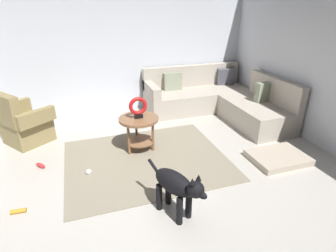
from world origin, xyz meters
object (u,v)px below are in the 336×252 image
object	(u,v)px
side_table	(139,125)
dog	(177,186)
torus_sculpture	(138,107)
dog_toy_bone	(41,165)
armchair	(24,124)
sectional_couch	(218,100)
dog_toy_rope	(18,211)
dog_bed_mat	(278,157)
dog_toy_ball	(89,172)

from	to	relation	value
side_table	dog	bearing A→B (deg)	-88.48
torus_sculpture	dog_toy_bone	world-z (taller)	torus_sculpture
dog_toy_bone	armchair	bearing A→B (deg)	106.85
sectional_couch	dog_toy_rope	xyz separation A→B (m)	(-3.46, -1.95, -0.27)
dog	dog_toy_rope	size ratio (longest dim) A/B	4.91
sectional_couch	dog_toy_rope	distance (m)	3.98
sectional_couch	dog	distance (m)	3.11
dog_bed_mat	torus_sculpture	bearing A→B (deg)	152.39
side_table	torus_sculpture	bearing A→B (deg)	0.00
armchair	side_table	world-z (taller)	armchair
sectional_couch	side_table	size ratio (longest dim) A/B	3.75
dog	dog_toy_rope	distance (m)	1.78
dog	dog_toy_ball	size ratio (longest dim) A/B	10.36
armchair	dog	size ratio (longest dim) A/B	1.27
torus_sculpture	dog_toy_ball	bearing A→B (deg)	-150.83
dog	dog_toy_ball	world-z (taller)	dog
dog_bed_mat	sectional_couch	bearing A→B (deg)	89.64
sectional_couch	dog_bed_mat	size ratio (longest dim) A/B	2.81
sectional_couch	side_table	xyz separation A→B (m)	(-1.86, -0.97, 0.12)
torus_sculpture	dog_toy_bone	bearing A→B (deg)	-177.65
sectional_couch	dog_toy_bone	size ratio (longest dim) A/B	12.50
armchair	dog_bed_mat	bearing A→B (deg)	26.62
dog	dog_toy_ball	xyz separation A→B (m)	(-0.86, 1.10, -0.34)
side_table	dog_toy_ball	world-z (taller)	side_table
dog_bed_mat	dog	distance (m)	1.93
torus_sculpture	dog	distance (m)	1.59
torus_sculpture	dog_bed_mat	world-z (taller)	torus_sculpture
dog_toy_rope	dog_toy_bone	world-z (taller)	dog_toy_bone
armchair	dog_toy_rope	size ratio (longest dim) A/B	6.23
torus_sculpture	dog	xyz separation A→B (m)	(0.04, -1.55, -0.33)
dog_bed_mat	dog_toy_ball	world-z (taller)	dog_bed_mat
armchair	dog_bed_mat	xyz separation A→B (m)	(3.56, -1.79, -0.28)
side_table	dog	distance (m)	1.55
armchair	dog	xyz separation A→B (m)	(1.76, -2.38, 0.05)
sectional_couch	dog_toy_ball	world-z (taller)	sectional_couch
side_table	dog_toy_rope	xyz separation A→B (m)	(-1.60, -0.98, -0.39)
dog_toy_ball	torus_sculpture	bearing A→B (deg)	29.17
dog	sectional_couch	bearing A→B (deg)	-151.06
sectional_couch	dog_bed_mat	bearing A→B (deg)	-90.36
armchair	dog_bed_mat	size ratio (longest dim) A/B	1.25
dog	dog_toy_bone	xyz separation A→B (m)	(-1.49, 1.49, -0.35)
side_table	dog_toy_ball	distance (m)	1.01
dog_toy_ball	dog_toy_rope	xyz separation A→B (m)	(-0.79, -0.52, -0.01)
side_table	dog_bed_mat	xyz separation A→B (m)	(1.85, -0.97, -0.37)
dog_toy_ball	dog_toy_rope	size ratio (longest dim) A/B	0.47
dog_toy_rope	sectional_couch	bearing A→B (deg)	29.33
torus_sculpture	dog_toy_rope	distance (m)	2.00
sectional_couch	armchair	bearing A→B (deg)	-177.75
sectional_couch	armchair	distance (m)	3.58
side_table	torus_sculpture	size ratio (longest dim) A/B	1.84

